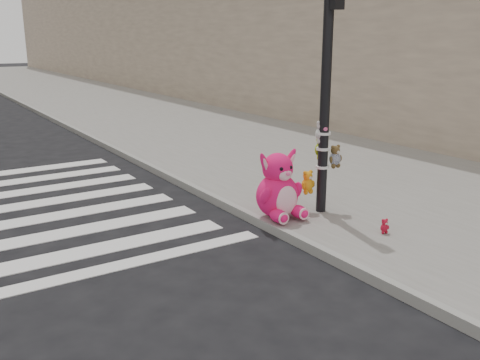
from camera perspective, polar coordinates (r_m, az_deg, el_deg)
ground at (r=6.23m, az=1.17°, el=-13.07°), size 120.00×120.00×0.00m
sidewalk_near at (r=16.88m, az=-3.69°, el=5.31°), size 7.00×80.00×0.14m
curb_edge at (r=15.53m, az=-14.90°, el=3.97°), size 0.12×80.00×0.15m
signal_pole at (r=8.62m, az=8.97°, el=7.03°), size 0.68×0.50×4.00m
pink_bunny at (r=8.45m, az=4.13°, el=-1.06°), size 0.78×0.80×1.11m
red_teddy at (r=8.12m, az=15.15°, el=-4.76°), size 0.17×0.14×0.23m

